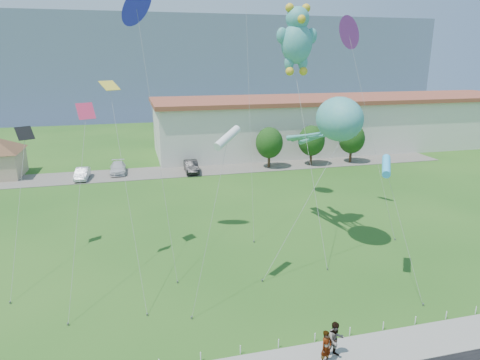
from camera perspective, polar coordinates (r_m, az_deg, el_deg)
name	(u,v)px	position (r m, az deg, el deg)	size (l,w,h in m)	color
ground	(288,329)	(24.76, 6.40, -19.20)	(160.00, 160.00, 0.00)	#225217
parking_strip	(194,170)	(56.15, -6.21, 1.29)	(70.00, 6.00, 0.06)	#59544C
hill_ridge	(152,63)	(139.02, -11.66, 15.02)	(160.00, 50.00, 25.00)	slate
warehouse	(344,122)	(71.90, 13.71, 7.51)	(61.00, 15.00, 8.20)	beige
rope_fence	(297,340)	(23.64, 7.60, -20.42)	(26.05, 0.05, 0.50)	white
tree_near	(269,143)	(56.68, 3.93, 4.97)	(3.60, 3.60, 5.47)	#3F2B19
tree_mid	(311,141)	(58.81, 9.51, 5.19)	(3.60, 3.60, 5.47)	#3F2B19
tree_far	(352,139)	(61.45, 14.67, 5.35)	(3.60, 3.60, 5.47)	#3F2B19
pedestrian_left	(326,347)	(22.21, 11.43, -21.02)	(0.63, 0.42, 1.74)	gray
pedestrian_right	(335,340)	(22.65, 12.60, -20.06)	(0.91, 0.71, 1.88)	gray
parked_car_silver	(82,174)	(54.98, -20.31, 0.80)	(1.42, 4.07, 1.34)	silver
parked_car_white	(118,168)	(56.42, -15.97, 1.57)	(1.90, 4.68, 1.36)	silver
parked_car_black	(191,166)	(54.99, -6.53, 1.81)	(1.60, 4.59, 1.51)	black
octopus_kite	(332,126)	(32.52, 12.15, 7.07)	(8.32, 10.20, 11.60)	teal
teddy_bear_kite	(297,38)	(33.20, 7.60, 18.25)	(3.15, 7.43, 17.97)	teal
small_kite_white	(227,139)	(24.99, -1.74, 5.46)	(3.11, 4.10, 10.17)	white
small_kite_yellow	(114,111)	(29.65, -16.50, 8.83)	(2.08, 9.21, 12.85)	gold
small_kite_purple	(350,37)	(39.26, 14.49, 17.94)	(2.54, 7.73, 16.93)	purple
small_kite_cyan	(387,167)	(27.94, 18.96, 1.67)	(1.29, 4.79, 8.22)	#38B9FD
small_kite_pink	(84,133)	(28.81, -20.09, 5.91)	(2.07, 7.64, 11.36)	#FD3864
small_kite_blue	(137,13)	(32.13, -13.52, 20.86)	(2.28, 7.58, 18.29)	#2925D1
small_kite_black	(23,149)	(33.25, -26.93, 3.65)	(1.29, 8.01, 9.53)	black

